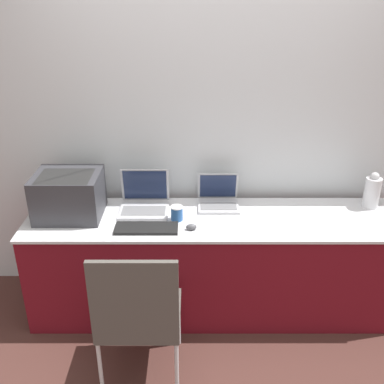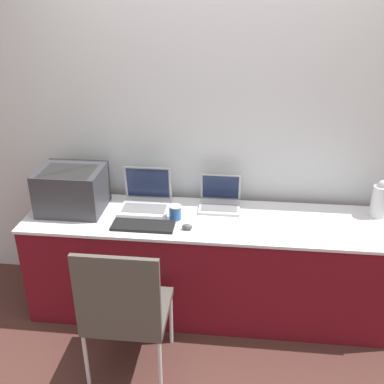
{
  "view_description": "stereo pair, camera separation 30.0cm",
  "coord_description": "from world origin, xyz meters",
  "px_view_note": "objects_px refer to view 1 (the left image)",
  "views": [
    {
      "loc": [
        -0.15,
        -2.39,
        2.2
      ],
      "look_at": [
        -0.15,
        0.33,
        0.93
      ],
      "focal_mm": 42.0,
      "sensor_mm": 36.0,
      "label": 1
    },
    {
      "loc": [
        0.15,
        -2.38,
        2.2
      ],
      "look_at": [
        -0.15,
        0.33,
        0.93
      ],
      "focal_mm": 42.0,
      "sensor_mm": 36.0,
      "label": 2
    }
  ],
  "objects_px": {
    "printer": "(68,194)",
    "metal_pitcher": "(371,191)",
    "chair": "(137,311)",
    "laptop_left": "(143,201)",
    "coffee_cup": "(176,213)",
    "external_keyboard": "(146,228)",
    "mouse": "(190,227)",
    "laptop_right": "(217,199)"
  },
  "relations": [
    {
      "from": "printer",
      "to": "external_keyboard",
      "type": "bearing_deg",
      "value": -20.57
    },
    {
      "from": "printer",
      "to": "coffee_cup",
      "type": "xyz_separation_m",
      "value": [
        0.73,
        -0.07,
        -0.11
      ]
    },
    {
      "from": "coffee_cup",
      "to": "chair",
      "type": "distance_m",
      "value": 0.74
    },
    {
      "from": "external_keyboard",
      "to": "mouse",
      "type": "bearing_deg",
      "value": -0.3
    },
    {
      "from": "external_keyboard",
      "to": "mouse",
      "type": "xyz_separation_m",
      "value": [
        0.29,
        -0.0,
        0.01
      ]
    },
    {
      "from": "printer",
      "to": "mouse",
      "type": "relative_size",
      "value": 6.24
    },
    {
      "from": "coffee_cup",
      "to": "mouse",
      "type": "bearing_deg",
      "value": -53.92
    },
    {
      "from": "laptop_left",
      "to": "chair",
      "type": "bearing_deg",
      "value": -87.84
    },
    {
      "from": "metal_pitcher",
      "to": "chair",
      "type": "height_order",
      "value": "metal_pitcher"
    },
    {
      "from": "coffee_cup",
      "to": "metal_pitcher",
      "type": "xyz_separation_m",
      "value": [
        1.37,
        0.19,
        0.07
      ]
    },
    {
      "from": "external_keyboard",
      "to": "metal_pitcher",
      "type": "height_order",
      "value": "metal_pitcher"
    },
    {
      "from": "laptop_right",
      "to": "metal_pitcher",
      "type": "height_order",
      "value": "metal_pitcher"
    },
    {
      "from": "external_keyboard",
      "to": "coffee_cup",
      "type": "xyz_separation_m",
      "value": [
        0.19,
        0.13,
        0.04
      ]
    },
    {
      "from": "metal_pitcher",
      "to": "chair",
      "type": "bearing_deg",
      "value": -151.45
    },
    {
      "from": "external_keyboard",
      "to": "mouse",
      "type": "height_order",
      "value": "mouse"
    },
    {
      "from": "coffee_cup",
      "to": "mouse",
      "type": "distance_m",
      "value": 0.17
    },
    {
      "from": "printer",
      "to": "chair",
      "type": "xyz_separation_m",
      "value": [
        0.53,
        -0.73,
        -0.39
      ]
    },
    {
      "from": "chair",
      "to": "laptop_left",
      "type": "bearing_deg",
      "value": 92.16
    },
    {
      "from": "mouse",
      "to": "metal_pitcher",
      "type": "height_order",
      "value": "metal_pitcher"
    },
    {
      "from": "coffee_cup",
      "to": "external_keyboard",
      "type": "bearing_deg",
      "value": -145.67
    },
    {
      "from": "laptop_left",
      "to": "metal_pitcher",
      "type": "bearing_deg",
      "value": 1.13
    },
    {
      "from": "laptop_left",
      "to": "external_keyboard",
      "type": "bearing_deg",
      "value": -82.33
    },
    {
      "from": "laptop_left",
      "to": "external_keyboard",
      "type": "distance_m",
      "value": 0.3
    },
    {
      "from": "external_keyboard",
      "to": "metal_pitcher",
      "type": "bearing_deg",
      "value": 11.8
    },
    {
      "from": "metal_pitcher",
      "to": "chair",
      "type": "xyz_separation_m",
      "value": [
        -1.57,
        -0.86,
        -0.34
      ]
    },
    {
      "from": "printer",
      "to": "metal_pitcher",
      "type": "distance_m",
      "value": 2.11
    },
    {
      "from": "chair",
      "to": "laptop_right",
      "type": "bearing_deg",
      "value": 60.74
    },
    {
      "from": "printer",
      "to": "external_keyboard",
      "type": "distance_m",
      "value": 0.59
    },
    {
      "from": "laptop_right",
      "to": "mouse",
      "type": "height_order",
      "value": "laptop_right"
    },
    {
      "from": "printer",
      "to": "metal_pitcher",
      "type": "xyz_separation_m",
      "value": [
        2.1,
        0.12,
        -0.04
      ]
    },
    {
      "from": "printer",
      "to": "laptop_left",
      "type": "relative_size",
      "value": 1.28
    },
    {
      "from": "printer",
      "to": "external_keyboard",
      "type": "xyz_separation_m",
      "value": [
        0.54,
        -0.2,
        -0.15
      ]
    },
    {
      "from": "coffee_cup",
      "to": "metal_pitcher",
      "type": "distance_m",
      "value": 1.39
    },
    {
      "from": "mouse",
      "to": "metal_pitcher",
      "type": "xyz_separation_m",
      "value": [
        1.27,
        0.33,
        0.1
      ]
    },
    {
      "from": "laptop_left",
      "to": "coffee_cup",
      "type": "xyz_separation_m",
      "value": [
        0.23,
        -0.16,
        -0.01
      ]
    },
    {
      "from": "external_keyboard",
      "to": "metal_pitcher",
      "type": "relative_size",
      "value": 1.54
    },
    {
      "from": "printer",
      "to": "mouse",
      "type": "height_order",
      "value": "printer"
    },
    {
      "from": "printer",
      "to": "coffee_cup",
      "type": "relative_size",
      "value": 4.34
    },
    {
      "from": "printer",
      "to": "metal_pitcher",
      "type": "height_order",
      "value": "printer"
    },
    {
      "from": "chair",
      "to": "metal_pitcher",
      "type": "bearing_deg",
      "value": 28.55
    },
    {
      "from": "laptop_left",
      "to": "mouse",
      "type": "relative_size",
      "value": 4.87
    },
    {
      "from": "metal_pitcher",
      "to": "laptop_left",
      "type": "bearing_deg",
      "value": -178.87
    }
  ]
}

